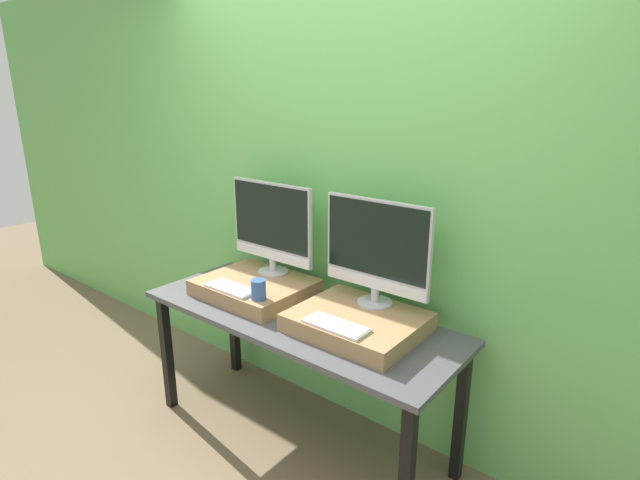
# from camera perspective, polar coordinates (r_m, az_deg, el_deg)

# --- Properties ---
(ground_plane) EXTENTS (12.00, 12.00, 0.00)m
(ground_plane) POSITION_cam_1_polar(r_m,az_deg,el_deg) (2.79, -7.15, -24.66)
(ground_plane) COLOR #756047
(wall_back) EXTENTS (8.00, 0.04, 2.60)m
(wall_back) POSITION_cam_1_polar(r_m,az_deg,el_deg) (2.68, 2.77, 5.21)
(wall_back) COLOR #66B75B
(wall_back) RESTS_ON ground_plane
(workbench) EXTENTS (1.71, 0.64, 0.75)m
(workbench) POSITION_cam_1_polar(r_m,az_deg,el_deg) (2.60, -2.57, -10.02)
(workbench) COLOR #47474C
(workbench) RESTS_ON ground_plane
(wooden_riser_left) EXTENTS (0.58, 0.48, 0.09)m
(wooden_riser_left) POSITION_cam_1_polar(r_m,az_deg,el_deg) (2.79, -7.43, -5.37)
(wooden_riser_left) COLOR #99754C
(wooden_riser_left) RESTS_ON workbench
(monitor_left) EXTENTS (0.56, 0.17, 0.52)m
(monitor_left) POSITION_cam_1_polar(r_m,az_deg,el_deg) (2.78, -5.56, 1.73)
(monitor_left) COLOR #B2B2B7
(monitor_left) RESTS_ON wooden_riser_left
(keyboard_left) EXTENTS (0.30, 0.12, 0.01)m
(keyboard_left) POSITION_cam_1_polar(r_m,az_deg,el_deg) (2.67, -10.11, -5.42)
(keyboard_left) COLOR silver
(keyboard_left) RESTS_ON wooden_riser_left
(mug) EXTENTS (0.07, 0.07, 0.10)m
(mug) POSITION_cam_1_polar(r_m,az_deg,el_deg) (2.51, -7.06, -5.65)
(mug) COLOR #335693
(mug) RESTS_ON wooden_riser_left
(wooden_riser_right) EXTENTS (0.58, 0.48, 0.09)m
(wooden_riser_right) POSITION_cam_1_polar(r_m,az_deg,el_deg) (2.38, 4.32, -9.34)
(wooden_riser_right) COLOR #99754C
(wooden_riser_right) RESTS_ON workbench
(monitor_right) EXTENTS (0.56, 0.17, 0.52)m
(monitor_right) POSITION_cam_1_polar(r_m,az_deg,el_deg) (2.37, 6.46, -1.01)
(monitor_right) COLOR #B2B2B7
(monitor_right) RESTS_ON wooden_riser_right
(keyboard_right) EXTENTS (0.30, 0.12, 0.01)m
(keyboard_right) POSITION_cam_1_polar(r_m,az_deg,el_deg) (2.24, 1.84, -9.72)
(keyboard_right) COLOR silver
(keyboard_right) RESTS_ON wooden_riser_right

